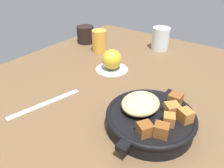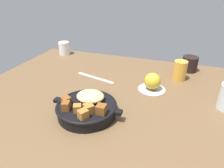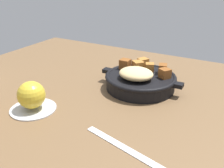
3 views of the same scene
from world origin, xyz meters
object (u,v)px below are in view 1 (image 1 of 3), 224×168
(red_apple, at_px, (112,59))
(coffee_mug_dark, at_px, (85,35))
(cast_iron_skillet, at_px, (150,117))
(water_glass_tall, at_px, (160,39))
(juice_glass_amber, at_px, (99,41))
(butter_knife, at_px, (45,103))

(red_apple, height_order, coffee_mug_dark, same)
(cast_iron_skillet, distance_m, water_glass_tall, 0.51)
(juice_glass_amber, bearing_deg, coffee_mug_dark, 69.30)
(butter_knife, bearing_deg, red_apple, 8.55)
(red_apple, relative_size, water_glass_tall, 0.74)
(red_apple, distance_m, juice_glass_amber, 0.18)
(red_apple, height_order, butter_knife, red_apple)
(juice_glass_amber, bearing_deg, red_apple, -126.47)
(cast_iron_skillet, distance_m, coffee_mug_dark, 0.62)
(butter_knife, bearing_deg, cast_iron_skillet, -58.14)
(red_apple, bearing_deg, juice_glass_amber, 53.53)
(cast_iron_skillet, bearing_deg, red_apple, 53.20)
(red_apple, bearing_deg, water_glass_tall, -10.26)
(butter_knife, xyz_separation_m, juice_glass_amber, (0.38, 0.12, 0.04))
(water_glass_tall, distance_m, juice_glass_amber, 0.26)
(coffee_mug_dark, height_order, juice_glass_amber, juice_glass_amber)
(cast_iron_skillet, xyz_separation_m, butter_knife, (-0.09, 0.28, -0.03))
(red_apple, relative_size, juice_glass_amber, 0.77)
(cast_iron_skillet, relative_size, juice_glass_amber, 2.76)
(water_glass_tall, xyz_separation_m, juice_glass_amber, (-0.18, 0.19, -0.00))
(red_apple, xyz_separation_m, coffee_mug_dark, (0.15, 0.27, -0.00))
(cast_iron_skillet, relative_size, red_apple, 3.60)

